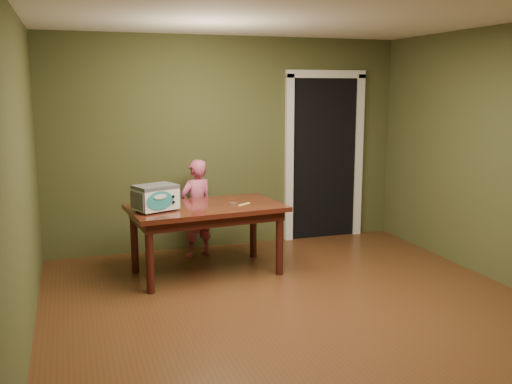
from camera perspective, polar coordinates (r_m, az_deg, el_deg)
floor at (r=5.12m, az=5.07°, el=-12.39°), size 5.00×5.00×0.00m
room_shell at (r=4.73m, az=5.40°, el=7.06°), size 4.52×5.02×2.61m
doorway at (r=7.84m, az=5.90°, el=3.58°), size 1.10×0.66×2.25m
dining_table at (r=6.08m, az=-5.01°, el=-2.27°), size 1.68×1.05×0.75m
toy_oven at (r=5.84m, az=-10.01°, el=-0.47°), size 0.49×0.42×0.27m
baking_pan at (r=6.09m, az=-2.33°, el=-1.14°), size 0.10×0.10×0.02m
spatula at (r=6.08m, az=-1.19°, el=-1.23°), size 0.16×0.13×0.01m
child at (r=6.74m, az=-5.96°, el=-1.63°), size 0.49×0.40×1.16m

